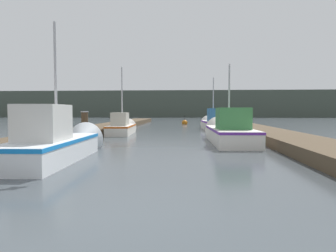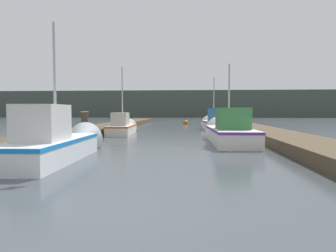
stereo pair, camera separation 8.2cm
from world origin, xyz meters
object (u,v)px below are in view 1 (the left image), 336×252
(mooring_piling_0, at_px, (225,122))
(fishing_boat_1, at_px, (227,131))
(fishing_boat_0, at_px, (59,142))
(mooring_piling_1, at_px, (85,126))
(fishing_boat_2, at_px, (123,127))
(fishing_boat_3, at_px, (213,123))
(channel_buoy, at_px, (185,123))

(mooring_piling_0, bearing_deg, fishing_boat_1, -96.25)
(fishing_boat_0, relative_size, mooring_piling_1, 3.83)
(fishing_boat_2, bearing_deg, mooring_piling_0, 44.26)
(mooring_piling_0, xyz_separation_m, mooring_piling_1, (-8.06, -13.01, 0.25))
(fishing_boat_1, xyz_separation_m, fishing_boat_3, (0.08, 9.41, 0.03))
(fishing_boat_1, bearing_deg, fishing_boat_3, 87.79)
(fishing_boat_0, relative_size, mooring_piling_0, 5.83)
(mooring_piling_0, distance_m, channel_buoy, 6.24)
(fishing_boat_1, relative_size, mooring_piling_1, 4.56)
(fishing_boat_0, distance_m, mooring_piling_0, 19.27)
(fishing_boat_1, relative_size, fishing_boat_2, 1.36)
(fishing_boat_0, bearing_deg, fishing_boat_3, 66.45)
(fishing_boat_2, bearing_deg, channel_buoy, 70.62)
(fishing_boat_2, xyz_separation_m, mooring_piling_1, (-0.70, -4.93, 0.29))
(fishing_boat_1, xyz_separation_m, channel_buoy, (-2.23, 17.49, -0.31))
(fishing_boat_0, height_order, fishing_boat_3, fishing_boat_0)
(fishing_boat_3, height_order, channel_buoy, fishing_boat_3)
(fishing_boat_3, height_order, mooring_piling_0, fishing_boat_3)
(fishing_boat_0, distance_m, channel_buoy, 23.27)
(fishing_boat_0, xyz_separation_m, fishing_boat_2, (-0.21, 9.82, -0.07))
(fishing_boat_2, height_order, fishing_boat_3, fishing_boat_2)
(fishing_boat_0, distance_m, fishing_boat_3, 16.03)
(fishing_boat_3, relative_size, mooring_piling_1, 4.01)
(channel_buoy, bearing_deg, fishing_boat_3, -74.06)
(mooring_piling_1, bearing_deg, fishing_boat_0, -79.43)
(fishing_boat_1, relative_size, fishing_boat_3, 1.14)
(mooring_piling_0, bearing_deg, channel_buoy, 125.11)
(fishing_boat_3, relative_size, mooring_piling_0, 6.09)
(fishing_boat_0, bearing_deg, fishing_boat_2, 89.17)
(mooring_piling_0, xyz_separation_m, channel_buoy, (-3.59, 5.10, -0.31))
(mooring_piling_0, height_order, channel_buoy, channel_buoy)
(fishing_boat_2, distance_m, mooring_piling_1, 4.99)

